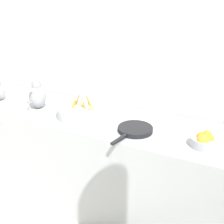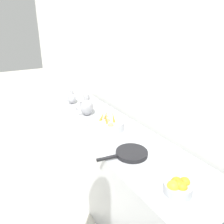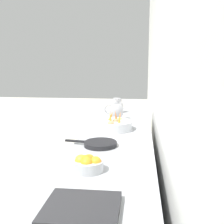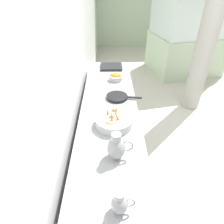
# 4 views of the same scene
# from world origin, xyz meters

# --- Properties ---
(tile_wall_left) EXTENTS (0.10, 9.70, 3.00)m
(tile_wall_left) POSITION_xyz_m (-1.95, 0.58, 1.50)
(tile_wall_left) COLOR white
(tile_wall_left) RESTS_ON ground_plane
(prep_counter) EXTENTS (0.64, 2.98, 0.87)m
(prep_counter) POSITION_xyz_m (-1.52, 0.08, 0.44)
(prep_counter) COLOR #9EA0A5
(prep_counter) RESTS_ON ground_plane
(vegetable_colander) EXTENTS (0.37, 0.37, 0.20)m
(vegetable_colander) POSITION_xyz_m (-1.47, -0.15, 0.92)
(vegetable_colander) COLOR #ADAFB5
(vegetable_colander) RESTS_ON prep_counter
(orange_bowl) EXTENTS (0.18, 0.18, 0.11)m
(orange_bowl) POSITION_xyz_m (-1.42, 0.88, 0.92)
(orange_bowl) COLOR #9EA0A5
(orange_bowl) RESTS_ON prep_counter
(metal_pitcher_tall) EXTENTS (0.21, 0.15, 0.25)m
(metal_pitcher_tall) POSITION_xyz_m (-1.46, -0.58, 0.98)
(metal_pitcher_tall) COLOR #939399
(metal_pitcher_tall) RESTS_ON prep_counter
(skillet_on_counter) EXTENTS (0.43, 0.26, 0.03)m
(skillet_on_counter) POSITION_xyz_m (-1.42, 0.37, 0.89)
(skillet_on_counter) COLOR black
(skillet_on_counter) RESTS_ON prep_counter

